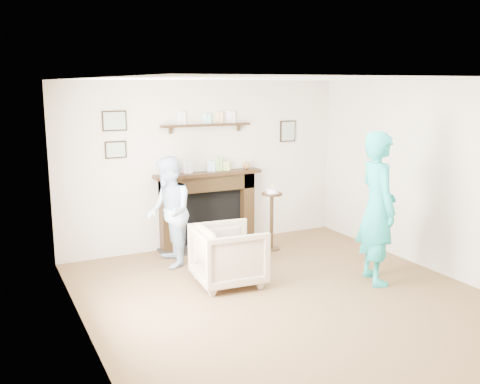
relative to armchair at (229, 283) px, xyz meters
name	(u,v)px	position (x,y,z in m)	size (l,w,h in m)	color
ground	(290,300)	(0.41, -0.80, 0.00)	(5.00, 5.00, 0.00)	brown
room_shell	(262,154)	(0.41, -0.11, 1.62)	(4.54, 5.02, 2.52)	beige
armchair	(229,283)	(0.00, 0.00, 0.00)	(0.79, 0.82, 0.74)	tan
man	(170,265)	(-0.43, 0.98, 0.00)	(0.73, 0.57, 1.51)	#CBD8FF
woman	(374,281)	(1.68, -0.74, 0.00)	(0.69, 0.45, 1.90)	teal
pedestal_table	(272,210)	(1.18, 1.00, 0.61)	(0.31, 0.31, 0.99)	black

